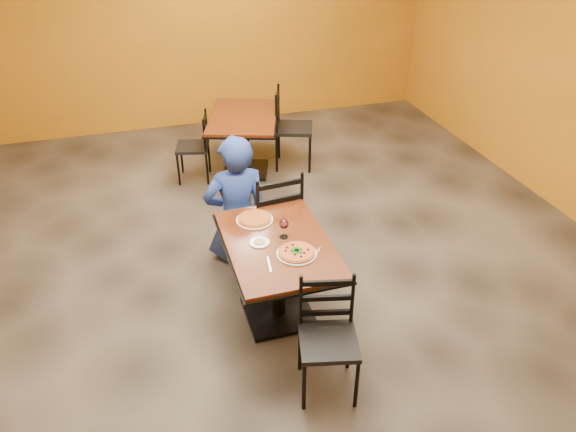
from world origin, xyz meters
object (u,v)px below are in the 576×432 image
object	(u,v)px
chair_second_right	(294,129)
diner	(236,198)
chair_second_left	(193,147)
wine_glass	(284,228)
plate_main	(297,254)
pizza_far	(255,218)
side_plate	(260,243)
plate_far	(255,220)
pizza_main	(297,252)
table_main	(278,262)
table_second	(244,131)
chair_main_far	(273,215)
chair_main_near	(328,342)

from	to	relation	value
chair_second_right	diner	bearing A→B (deg)	166.94
chair_second_left	wine_glass	world-z (taller)	wine_glass
plate_main	pizza_far	world-z (taller)	pizza_far
side_plate	wine_glass	world-z (taller)	wine_glass
plate_far	plate_main	bearing A→B (deg)	-71.46
pizza_main	side_plate	size ratio (longest dim) A/B	1.77
table_main	chair_second_right	bearing A→B (deg)	70.16
side_plate	diner	bearing A→B (deg)	89.38
wine_glass	plate_main	bearing A→B (deg)	-84.12
table_main	wine_glass	distance (m)	0.30
table_second	chair_main_far	distance (m)	1.93
table_second	pizza_far	world-z (taller)	pizza_far
table_main	pizza_far	size ratio (longest dim) A/B	4.39
plate_main	pizza_main	size ratio (longest dim) A/B	1.09
pizza_main	plate_far	xyz separation A→B (m)	(-0.19, 0.56, -0.02)
chair_second_left	table_second	bearing A→B (deg)	103.75
plate_main	pizza_far	bearing A→B (deg)	108.54
table_second	chair_second_left	world-z (taller)	chair_second_left
chair_main_far	plate_main	size ratio (longest dim) A/B	3.25
chair_second_left	plate_far	bearing A→B (deg)	18.70
plate_far	chair_main_near	bearing A→B (deg)	-80.01
table_second	chair_main_near	distance (m)	3.58
pizza_far	table_main	bearing A→B (deg)	-75.31
table_second	wine_glass	world-z (taller)	wine_glass
chair_main_near	table_second	bearing A→B (deg)	100.01
table_second	wine_glass	bearing A→B (deg)	-95.88
chair_second_right	diner	xyz separation A→B (m)	(-1.11, -1.74, 0.13)
chair_main_near	diner	bearing A→B (deg)	111.29
pizza_far	chair_second_left	bearing A→B (deg)	94.95
table_main	pizza_far	distance (m)	0.44
diner	plate_main	distance (m)	1.20
chair_main_near	plate_main	bearing A→B (deg)	105.84
plate_main	wine_glass	world-z (taller)	wine_glass
plate_main	plate_far	world-z (taller)	same
chair_second_left	side_plate	distance (m)	2.71
chair_main_far	pizza_main	distance (m)	1.03
pizza_far	wine_glass	size ratio (longest dim) A/B	1.56
chair_main_near	pizza_far	size ratio (longest dim) A/B	3.18
pizza_main	side_plate	bearing A→B (deg)	135.83
chair_second_right	plate_far	distance (m)	2.59
plate_main	wine_glass	distance (m)	0.27
wine_glass	chair_second_left	bearing A→B (deg)	97.85
chair_main_near	pizza_main	bearing A→B (deg)	105.84
diner	wine_glass	bearing A→B (deg)	101.56
chair_main_near	diner	xyz separation A→B (m)	(-0.25, 1.83, 0.19)
wine_glass	table_second	bearing A→B (deg)	84.12
chair_second_left	diner	size ratio (longest dim) A/B	0.66
wine_glass	chair_main_far	bearing A→B (deg)	81.81
chair_second_right	plate_far	bearing A→B (deg)	174.90
table_second	diner	distance (m)	1.80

